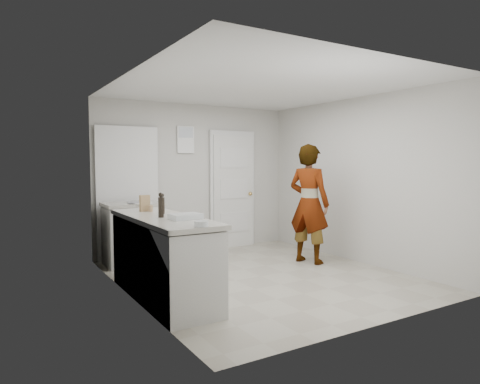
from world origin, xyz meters
TOP-DOWN VIEW (x-y plane):
  - ground at (0.00, 0.00)m, footprint 4.00×4.00m
  - room_shell at (-0.17, 1.95)m, footprint 4.00×4.00m
  - main_counter at (-1.45, -0.20)m, footprint 0.64×1.96m
  - side_counter at (-1.25, 1.55)m, footprint 0.84×0.61m
  - person at (1.07, 0.29)m, footprint 0.63×0.76m
  - cake_mix_box at (-1.46, 0.37)m, footprint 0.13×0.07m
  - spice_jar at (-1.41, 0.28)m, footprint 0.05×0.05m
  - oil_cruet_a at (-1.37, 0.01)m, footprint 0.06×0.06m
  - oil_cruet_b at (-1.50, -0.28)m, footprint 0.06×0.06m
  - baking_dish at (-1.32, -0.54)m, footprint 0.33×0.24m
  - egg_bowl at (-1.41, -1.10)m, footprint 0.14×0.14m
  - papers at (-1.18, 1.40)m, footprint 0.27×0.33m

SIDE VIEW (x-z plane):
  - ground at x=0.00m, z-range 0.00..0.00m
  - main_counter at x=-1.45m, z-range -0.04..0.89m
  - side_counter at x=-1.25m, z-range -0.03..0.89m
  - person at x=1.07m, z-range 0.00..1.79m
  - papers at x=-1.18m, z-range 0.93..0.93m
  - baking_dish at x=-1.32m, z-range 0.92..0.98m
  - egg_bowl at x=-1.41m, z-range 0.92..0.98m
  - spice_jar at x=-1.41m, z-range 0.93..1.00m
  - cake_mix_box at x=-1.46m, z-range 0.92..1.12m
  - room_shell at x=-0.17m, z-range -0.98..3.02m
  - oil_cruet_a at x=-1.37m, z-range 0.92..1.16m
  - oil_cruet_b at x=-1.50m, z-range 0.92..1.19m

